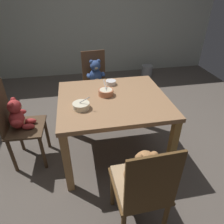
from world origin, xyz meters
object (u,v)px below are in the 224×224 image
dining_table (113,106)px  metal_pail (147,71)px  porridge_bowl_white_far_center (111,82)px  teddy_chair_near_left (18,120)px  teddy_chair_near_front (142,181)px  porridge_bowl_cream_near_left (81,106)px  teddy_chair_far_center (96,80)px  porridge_bowl_terracotta_center (106,92)px

dining_table → metal_pail: 2.49m
porridge_bowl_white_far_center → metal_pail: porridge_bowl_white_far_center is taller
teddy_chair_near_left → metal_pail: teddy_chair_near_left is taller
teddy_chair_near_front → metal_pail: 3.27m
dining_table → porridge_bowl_cream_near_left: porridge_bowl_cream_near_left is taller
dining_table → teddy_chair_near_front: size_ratio=1.17×
teddy_chair_far_center → teddy_chair_near_left: bearing=-51.7°
teddy_chair_near_front → teddy_chair_near_left: bearing=44.2°
teddy_chair_near_left → porridge_bowl_terracotta_center: bearing=3.1°
teddy_chair_near_left → teddy_chair_near_front: 1.37m
porridge_bowl_cream_near_left → teddy_chair_near_front: bearing=-64.3°
teddy_chair_near_left → metal_pail: bearing=47.0°
porridge_bowl_terracotta_center → dining_table: bearing=-50.5°
dining_table → teddy_chair_near_front: (0.03, -0.89, -0.08)m
teddy_chair_far_center → teddy_chair_near_front: 1.79m
dining_table → porridge_bowl_white_far_center: (0.04, 0.31, 0.12)m
teddy_chair_far_center → porridge_bowl_cream_near_left: bearing=-18.6°
teddy_chair_near_front → porridge_bowl_terracotta_center: (-0.09, 0.96, 0.21)m
teddy_chair_far_center → porridge_bowl_white_far_center: 0.62m
porridge_bowl_cream_near_left → metal_pail: 2.81m
teddy_chair_near_left → teddy_chair_far_center: teddy_chair_near_left is taller
porridge_bowl_cream_near_left → dining_table: bearing=24.5°
dining_table → porridge_bowl_terracotta_center: 0.16m
teddy_chair_far_center → dining_table: bearing=-0.4°
teddy_chair_near_left → teddy_chair_near_front: (0.99, -0.95, 0.01)m
teddy_chair_near_left → metal_pail: 3.00m
teddy_chair_far_center → porridge_bowl_cream_near_left: size_ratio=5.74×
porridge_bowl_white_far_center → porridge_bowl_cream_near_left: (-0.36, -0.46, 0.01)m
teddy_chair_near_left → porridge_bowl_cream_near_left: size_ratio=5.79×
teddy_chair_near_left → teddy_chair_far_center: 1.22m
dining_table → teddy_chair_far_center: (-0.07, 0.89, -0.08)m
metal_pail → porridge_bowl_white_far_center: bearing=-121.4°
teddy_chair_far_center → teddy_chair_near_front: (0.10, -1.78, 0.00)m
porridge_bowl_cream_near_left → porridge_bowl_white_far_center: bearing=52.0°
teddy_chair_near_left → porridge_bowl_cream_near_left: 0.70m
dining_table → teddy_chair_near_left: size_ratio=1.18×
teddy_chair_near_front → porridge_bowl_cream_near_left: 0.85m
dining_table → porridge_bowl_cream_near_left: (-0.32, -0.15, 0.13)m
teddy_chair_near_left → teddy_chair_near_front: teddy_chair_near_front is taller
porridge_bowl_terracotta_center → metal_pail: porridge_bowl_terracotta_center is taller
porridge_bowl_white_far_center → porridge_bowl_cream_near_left: size_ratio=0.72×
porridge_bowl_cream_near_left → porridge_bowl_terracotta_center: bearing=39.7°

